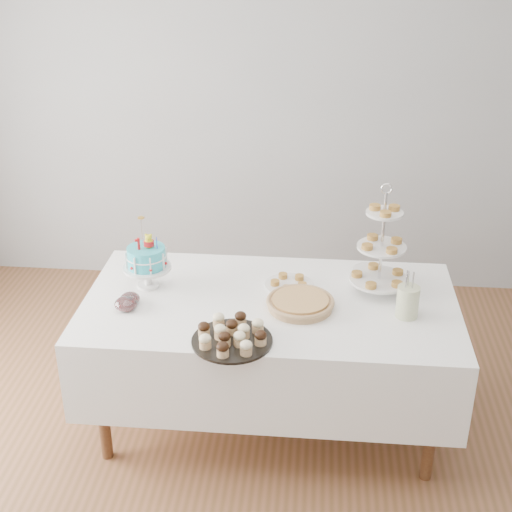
# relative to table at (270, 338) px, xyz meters

# --- Properties ---
(floor) EXTENTS (5.00, 5.00, 0.00)m
(floor) POSITION_rel_table_xyz_m (0.00, -0.30, -0.54)
(floor) COLOR brown
(floor) RESTS_ON ground
(walls) EXTENTS (5.04, 4.04, 2.70)m
(walls) POSITION_rel_table_xyz_m (0.00, -0.30, 0.81)
(walls) COLOR #939598
(walls) RESTS_ON floor
(table) EXTENTS (1.92, 1.02, 0.77)m
(table) POSITION_rel_table_xyz_m (0.00, 0.00, 0.00)
(table) COLOR white
(table) RESTS_ON floor
(birthday_cake) EXTENTS (0.25, 0.25, 0.39)m
(birthday_cake) POSITION_rel_table_xyz_m (-0.66, 0.10, 0.33)
(birthday_cake) COLOR white
(birthday_cake) RESTS_ON table
(cupcake_tray) EXTENTS (0.38, 0.38, 0.09)m
(cupcake_tray) POSITION_rel_table_xyz_m (-0.15, -0.40, 0.27)
(cupcake_tray) COLOR black
(cupcake_tray) RESTS_ON table
(pie) EXTENTS (0.34, 0.34, 0.05)m
(pie) POSITION_rel_table_xyz_m (0.16, -0.06, 0.26)
(pie) COLOR tan
(pie) RESTS_ON table
(tiered_stand) EXTENTS (0.31, 0.31, 0.60)m
(tiered_stand) POSITION_rel_table_xyz_m (0.56, 0.16, 0.48)
(tiered_stand) COLOR silver
(tiered_stand) RESTS_ON table
(plate_stack) EXTENTS (0.18, 0.18, 0.07)m
(plate_stack) POSITION_rel_table_xyz_m (0.51, 0.27, 0.26)
(plate_stack) COLOR white
(plate_stack) RESTS_ON table
(pastry_plate) EXTENTS (0.26, 0.26, 0.04)m
(pastry_plate) POSITION_rel_table_xyz_m (0.09, 0.17, 0.24)
(pastry_plate) COLOR white
(pastry_plate) RESTS_ON table
(jam_bowl_a) EXTENTS (0.10, 0.10, 0.06)m
(jam_bowl_a) POSITION_rel_table_xyz_m (-0.71, -0.09, 0.26)
(jam_bowl_a) COLOR silver
(jam_bowl_a) RESTS_ON table
(jam_bowl_b) EXTENTS (0.11, 0.11, 0.07)m
(jam_bowl_b) POSITION_rel_table_xyz_m (-0.71, -0.16, 0.26)
(jam_bowl_b) COLOR silver
(jam_bowl_b) RESTS_ON table
(utensil_pitcher) EXTENTS (0.11, 0.11, 0.25)m
(utensil_pitcher) POSITION_rel_table_xyz_m (0.68, -0.09, 0.32)
(utensil_pitcher) COLOR silver
(utensil_pitcher) RESTS_ON table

